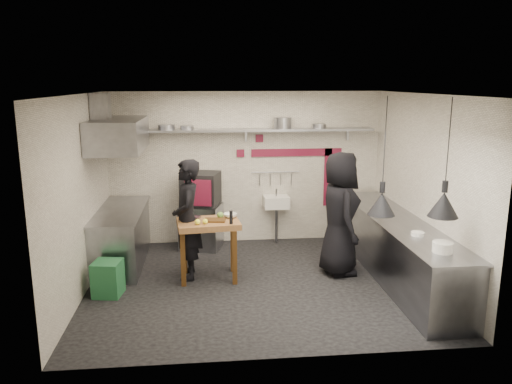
{
  "coord_description": "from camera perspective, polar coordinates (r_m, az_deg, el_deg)",
  "views": [
    {
      "loc": [
        -0.74,
        -7.0,
        2.98
      ],
      "look_at": [
        0.01,
        0.3,
        1.34
      ],
      "focal_mm": 35.0,
      "sensor_mm": 36.0,
      "label": 1
    }
  ],
  "objects": [
    {
      "name": "counter_left_top",
      "position": [
        8.43,
        -15.29,
        -2.06
      ],
      "size": [
        0.76,
        2.0,
        0.03
      ],
      "primitive_type": "cube",
      "color": "slate",
      "rests_on": "counter_left"
    },
    {
      "name": "chef_left",
      "position": [
        7.65,
        -7.87,
        -3.15
      ],
      "size": [
        0.48,
        0.7,
        1.84
      ],
      "primitive_type": "imported",
      "rotation": [
        0.0,
        0.0,
        -1.51
      ],
      "color": "black",
      "rests_on": "floor"
    },
    {
      "name": "steel_tray",
      "position": [
        7.71,
        -7.13,
        -2.91
      ],
      "size": [
        0.22,
        0.17,
        0.03
      ],
      "primitive_type": "cube",
      "rotation": [
        0.0,
        0.0,
        -0.24
      ],
      "color": "slate",
      "rests_on": "prep_table"
    },
    {
      "name": "counter_right",
      "position": [
        7.98,
        15.83,
        -6.39
      ],
      "size": [
        0.7,
        3.8,
        0.9
      ],
      "primitive_type": "cube",
      "color": "slate",
      "rests_on": "floor"
    },
    {
      "name": "oven_glass",
      "position": [
        8.69,
        -6.61,
        -0.07
      ],
      "size": [
        0.31,
        0.1,
        0.34
      ],
      "primitive_type": "cube",
      "rotation": [
        0.0,
        0.0,
        -0.26
      ],
      "color": "black",
      "rests_on": "oven_door"
    },
    {
      "name": "sink_tap",
      "position": [
        9.23,
        2.34,
        -0.06
      ],
      "size": [
        0.03,
        0.03,
        0.14
      ],
      "primitive_type": "cylinder",
      "color": "slate",
      "rests_on": "hand_sink"
    },
    {
      "name": "small_bowl_right",
      "position": [
        7.12,
        17.98,
        -4.56
      ],
      "size": [
        0.21,
        0.21,
        0.05
      ],
      "primitive_type": "cylinder",
      "rotation": [
        0.0,
        0.0,
        0.18
      ],
      "color": "white",
      "rests_on": "counter_right_top"
    },
    {
      "name": "extractor_hood",
      "position": [
        8.2,
        -15.44,
        6.33
      ],
      "size": [
        0.78,
        1.6,
        0.5
      ],
      "primitive_type": "cube",
      "color": "slate",
      "rests_on": "ceiling"
    },
    {
      "name": "sink_drain",
      "position": [
        9.35,
        2.34,
        -3.83
      ],
      "size": [
        0.06,
        0.06,
        0.66
      ],
      "primitive_type": "cylinder",
      "color": "slate",
      "rests_on": "floor"
    },
    {
      "name": "heat_lamp_far",
      "position": [
        6.32,
        21.03,
        3.6
      ],
      "size": [
        0.44,
        0.44,
        1.43
      ],
      "primitive_type": null,
      "rotation": [
        0.0,
        0.0,
        0.23
      ],
      "color": "black",
      "rests_on": "ceiling"
    },
    {
      "name": "wall_left",
      "position": [
        7.39,
        -19.48,
        -0.5
      ],
      "size": [
        0.04,
        4.2,
        2.8
      ],
      "primitive_type": "cube",
      "color": "silver",
      "rests_on": "floor"
    },
    {
      "name": "hand_sink",
      "position": [
        9.27,
        2.33,
        -1.15
      ],
      "size": [
        0.46,
        0.34,
        0.22
      ],
      "primitive_type": "cube",
      "color": "white",
      "rests_on": "wall_back"
    },
    {
      "name": "red_band_vert",
      "position": [
        9.53,
        8.18,
        1.69
      ],
      "size": [
        0.14,
        0.02,
        1.1
      ],
      "primitive_type": "cube",
      "color": "maroon",
      "rests_on": "wall_back"
    },
    {
      "name": "heat_lamp_near",
      "position": [
        6.51,
        14.44,
        3.9
      ],
      "size": [
        0.44,
        0.44,
        1.52
      ],
      "primitive_type": null,
      "rotation": [
        0.0,
        0.0,
        -0.29
      ],
      "color": "black",
      "rests_on": "ceiling"
    },
    {
      "name": "back_shelf",
      "position": [
        8.99,
        -1.09,
        7.09
      ],
      "size": [
        4.6,
        0.34,
        0.04
      ],
      "primitive_type": "cube",
      "color": "slate",
      "rests_on": "wall_back"
    },
    {
      "name": "veg_ball",
      "position": [
        7.66,
        -4.11,
        -2.66
      ],
      "size": [
        0.11,
        0.11,
        0.1
      ],
      "primitive_type": "sphere",
      "rotation": [
        0.0,
        0.0,
        0.03
      ],
      "color": "#5F9038",
      "rests_on": "prep_table"
    },
    {
      "name": "shelf_bracket_right",
      "position": [
        9.49,
        10.42,
        6.57
      ],
      "size": [
        0.04,
        0.06,
        0.24
      ],
      "primitive_type": "cube",
      "color": "slate",
      "rests_on": "wall_back"
    },
    {
      "name": "red_tile_a",
      "position": [
        9.19,
        0.39,
        6.15
      ],
      "size": [
        0.14,
        0.02,
        0.14
      ],
      "primitive_type": "cube",
      "color": "maroon",
      "rests_on": "wall_back"
    },
    {
      "name": "counter_right_top",
      "position": [
        7.85,
        16.03,
        -3.18
      ],
      "size": [
        0.76,
        3.9,
        0.03
      ],
      "primitive_type": "cube",
      "color": "slate",
      "rests_on": "counter_right"
    },
    {
      "name": "stock_pot",
      "position": [
        9.06,
        3.09,
        7.88
      ],
      "size": [
        0.41,
        0.41,
        0.2
      ],
      "primitive_type": "cylinder",
      "rotation": [
        0.0,
        0.0,
        -0.4
      ],
      "color": "slate",
      "rests_on": "back_shelf"
    },
    {
      "name": "pan_right",
      "position": [
        9.19,
        7.22,
        7.49
      ],
      "size": [
        0.25,
        0.25,
        0.08
      ],
      "primitive_type": "cylinder",
      "rotation": [
        0.0,
        0.0,
        0.01
      ],
      "color": "slate",
      "rests_on": "back_shelf"
    },
    {
      "name": "red_band_horiz",
      "position": [
        9.32,
        4.68,
        4.53
      ],
      "size": [
        1.7,
        0.02,
        0.14
      ],
      "primitive_type": "cube",
      "color": "maroon",
      "rests_on": "wall_back"
    },
    {
      "name": "bowl",
      "position": [
        7.7,
        -2.94,
        -2.7
      ],
      "size": [
        0.27,
        0.27,
        0.07
      ],
      "primitive_type": "imported",
      "rotation": [
        0.0,
        0.0,
        0.33
      ],
      "color": "white",
      "rests_on": "prep_table"
    },
    {
      "name": "wall_front",
      "position": [
        5.2,
        2.62,
        -5.12
      ],
      "size": [
        5.0,
        0.04,
        2.8
      ],
      "primitive_type": "cube",
      "color": "silver",
      "rests_on": "floor"
    },
    {
      "name": "oven_door",
      "position": [
        8.67,
        -6.64,
        -0.1
      ],
      "size": [
        0.46,
        0.15,
        0.46
      ],
      "primitive_type": "cube",
      "rotation": [
        0.0,
        0.0,
        -0.26
      ],
      "color": "maroon",
      "rests_on": "combi_oven"
    },
    {
      "name": "counter_left",
      "position": [
        8.55,
        -15.11,
        -5.07
      ],
      "size": [
        0.7,
        1.9,
        0.9
      ],
      "primitive_type": "cube",
      "color": "slate",
      "rests_on": "floor"
    },
    {
      "name": "prep_table",
      "position": [
        7.69,
        -5.42,
        -6.59
      ],
      "size": [
        0.99,
        0.74,
        0.92
      ],
      "primitive_type": null,
      "rotation": [
        0.0,
        0.0,
        0.11
      ],
      "color": "olive",
      "rests_on": "floor"
    },
    {
      "name": "pan_mid_left",
      "position": [
        8.96,
        -7.88,
        7.31
      ],
      "size": [
        0.31,
        0.31,
        0.07
      ],
      "primitive_type": "cylinder",
      "rotation": [
        0.0,
        0.0,
        -0.42
      ],
      "color": "slate",
      "rests_on": "back_shelf"
    },
    {
      "name": "green_bin",
      "position": [
        7.46,
        -16.57,
        -9.44
      ],
      "size": [
        0.43,
        0.43,
        0.5
      ],
      "primitive_type": "cube",
      "rotation": [
        0.0,
        0.0,
        -0.15
      ],
      "color": "#1F5F35",
      "rests_on": "floor"
    },
    {
      "name": "pepper_mill",
      "position": [
        7.34,
        -2.87,
        -2.91
      ],
      "size": [
        0.06,
        0.06,
        0.2
      ],
      "primitive_type": "cylinder",
      "rotation": [
        0.0,
        0.0,
        0.32
      ],
      "color": "black",
      "rests_on": "prep_table"
    },
    {
      "name": "wall_right",
      "position": [
        7.87,
        18.61,
        0.34
      ],
      "size": [
        0.04,
        4.2,
        2.8
      ],
      "primitive_type": "cube",
      "color": "silver",
      "rests_on": "floor"
    },
    {
      "name": "oven_stand",
      "position": [
        9.12,
        -6.28,
        -3.92
      ],
      "size": [
        0.83,
        0.79,
        0.8
      ],
      "primitive_type": "cube",
      "rotation": [
        0.0,
        0.0,
        -0.26
      ],
      "color": "slate",
      "rests_on": "floor"
    },
    {
      "name": "hood_duct",
      "position": [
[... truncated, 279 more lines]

